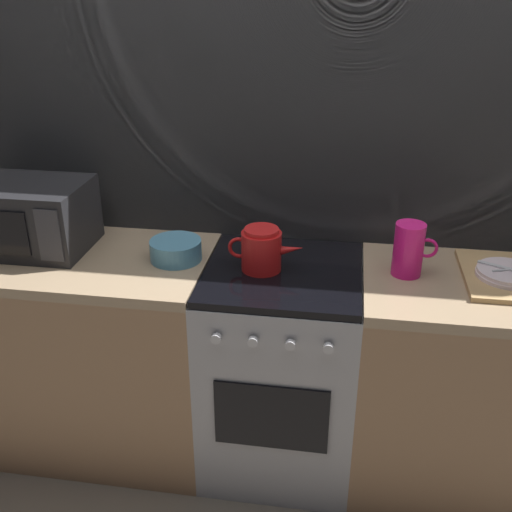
{
  "coord_description": "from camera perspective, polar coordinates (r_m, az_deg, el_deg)",
  "views": [
    {
      "loc": [
        0.21,
        -2.01,
        1.92
      ],
      "look_at": [
        -0.1,
        0.0,
        0.95
      ],
      "focal_mm": 42.25,
      "sensor_mm": 36.0,
      "label": 1
    }
  ],
  "objects": [
    {
      "name": "stove_unit",
      "position": [
        2.5,
        2.37,
        -10.56
      ],
      "size": [
        0.6,
        0.63,
        0.9
      ],
      "color": "#9E9EA3",
      "rests_on": "ground_plane"
    },
    {
      "name": "kettle",
      "position": [
        2.24,
        0.55,
        0.61
      ],
      "size": [
        0.28,
        0.15,
        0.17
      ],
      "color": "red",
      "rests_on": "stove_unit"
    },
    {
      "name": "counter_right",
      "position": [
        2.59,
        23.0,
        -11.54
      ],
      "size": [
        1.2,
        0.6,
        0.9
      ],
      "color": "#997251",
      "rests_on": "ground_plane"
    },
    {
      "name": "mixing_bowl",
      "position": [
        2.35,
        -7.6,
        0.57
      ],
      "size": [
        0.2,
        0.2,
        0.08
      ],
      "primitive_type": "cylinder",
      "color": "teal",
      "rests_on": "counter_left"
    },
    {
      "name": "ground_plane",
      "position": [
        2.79,
        2.2,
        -18.02
      ],
      "size": [
        8.0,
        8.0,
        0.0
      ],
      "primitive_type": "plane",
      "color": "#6B6054"
    },
    {
      "name": "counter_left",
      "position": [
        2.73,
        -16.94,
        -8.38
      ],
      "size": [
        1.2,
        0.6,
        0.9
      ],
      "color": "#997251",
      "rests_on": "ground_plane"
    },
    {
      "name": "back_wall",
      "position": [
        2.45,
        3.58,
        8.35
      ],
      "size": [
        3.6,
        0.05,
        2.4
      ],
      "color": "gray",
      "rests_on": "ground_plane"
    },
    {
      "name": "dish_pile",
      "position": [
        2.37,
        22.57,
        -1.69
      ],
      "size": [
        0.3,
        0.4,
        0.06
      ],
      "color": "tan",
      "rests_on": "counter_right"
    },
    {
      "name": "pitcher",
      "position": [
        2.26,
        14.27,
        0.61
      ],
      "size": [
        0.16,
        0.11,
        0.2
      ],
      "color": "#E5197A",
      "rests_on": "counter_right"
    },
    {
      "name": "microwave",
      "position": [
        2.56,
        -20.64,
        3.54
      ],
      "size": [
        0.46,
        0.35,
        0.27
      ],
      "color": "black",
      "rests_on": "counter_left"
    }
  ]
}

